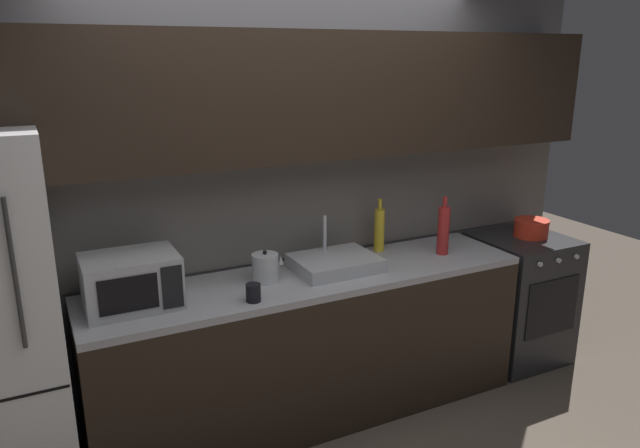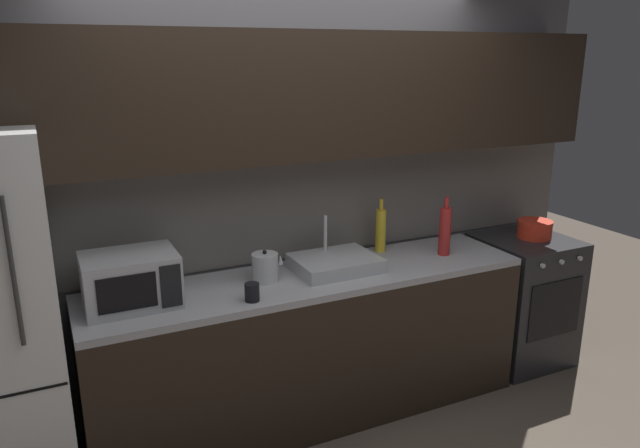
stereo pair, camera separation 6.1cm
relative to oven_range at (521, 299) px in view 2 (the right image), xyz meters
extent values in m
cube|color=slate|center=(-1.64, 0.40, 0.80)|extent=(4.33, 0.10, 2.50)
cube|color=slate|center=(-1.64, 0.35, 0.75)|extent=(4.33, 0.01, 0.60)
cube|color=black|center=(-1.64, 0.18, 1.45)|extent=(3.98, 0.34, 0.70)
cube|color=black|center=(-1.64, 0.00, -0.02)|extent=(2.59, 0.60, 0.86)
cube|color=#9E9EA3|center=(-1.64, 0.00, 0.43)|extent=(2.59, 0.60, 0.04)
cylinder|color=#333333|center=(-3.12, -0.35, 0.83)|extent=(0.02, 0.02, 0.64)
cube|color=#232326|center=(0.00, 0.00, 0.00)|extent=(0.60, 0.60, 0.90)
cube|color=black|center=(0.00, -0.30, 0.04)|extent=(0.45, 0.01, 0.40)
cylinder|color=#B2B2B7|center=(-0.17, -0.31, 0.38)|extent=(0.03, 0.02, 0.03)
cylinder|color=#B2B2B7|center=(0.00, -0.31, 0.38)|extent=(0.03, 0.02, 0.03)
cylinder|color=#B2B2B7|center=(0.17, -0.31, 0.38)|extent=(0.03, 0.02, 0.03)
cube|color=#A8AAAF|center=(-2.63, 0.02, 0.58)|extent=(0.46, 0.34, 0.27)
cube|color=black|center=(-2.67, -0.15, 0.58)|extent=(0.28, 0.01, 0.18)
cube|color=black|center=(-2.47, -0.15, 0.58)|extent=(0.10, 0.01, 0.22)
cube|color=#ADAFB5|center=(-1.47, 0.03, 0.49)|extent=(0.48, 0.38, 0.08)
cylinder|color=silver|center=(-1.47, 0.16, 0.64)|extent=(0.02, 0.02, 0.22)
cylinder|color=#B7BABF|center=(-1.91, 0.04, 0.53)|extent=(0.15, 0.15, 0.16)
sphere|color=black|center=(-1.91, 0.04, 0.62)|extent=(0.02, 0.02, 0.02)
cone|color=#B7BABF|center=(-1.81, 0.04, 0.56)|extent=(0.03, 0.03, 0.05)
cylinder|color=#A82323|center=(-0.73, -0.02, 0.60)|extent=(0.07, 0.07, 0.30)
cylinder|color=#A82323|center=(-0.73, -0.02, 0.79)|extent=(0.03, 0.03, 0.07)
cylinder|color=gold|center=(-1.05, 0.21, 0.59)|extent=(0.07, 0.07, 0.28)
cylinder|color=gold|center=(-1.05, 0.21, 0.76)|extent=(0.03, 0.03, 0.07)
cylinder|color=black|center=(-2.07, -0.20, 0.50)|extent=(0.08, 0.08, 0.09)
cylinder|color=red|center=(0.06, 0.00, 0.50)|extent=(0.23, 0.23, 0.10)
cylinder|color=red|center=(0.06, 0.00, 0.56)|extent=(0.24, 0.24, 0.02)
camera|label=1|loc=(-3.03, -2.88, 1.68)|focal=33.45mm
camera|label=2|loc=(-2.98, -2.91, 1.68)|focal=33.45mm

